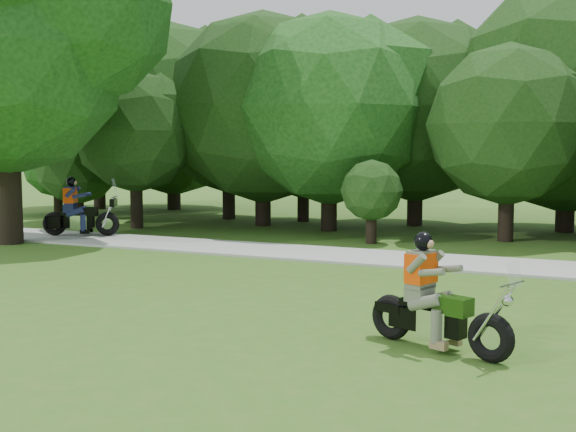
% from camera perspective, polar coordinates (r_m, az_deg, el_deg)
% --- Properties ---
extents(ground, '(100.00, 100.00, 0.00)m').
position_cam_1_polar(ground, '(9.22, -3.44, -10.73)').
color(ground, '#32641C').
rests_on(ground, ground).
extents(walkway, '(60.00, 2.20, 0.06)m').
position_cam_1_polar(walkway, '(16.55, 9.62, -3.43)').
color(walkway, '#A6A6A1').
rests_on(walkway, ground).
extents(tree_line, '(39.54, 12.32, 7.65)m').
position_cam_1_polar(tree_line, '(22.87, 15.86, 8.12)').
color(tree_line, black).
rests_on(tree_line, ground).
extents(big_tree_west, '(8.64, 6.56, 9.96)m').
position_cam_1_polar(big_tree_west, '(21.00, -21.01, 13.85)').
color(big_tree_west, black).
rests_on(big_tree_west, ground).
extents(chopper_motorcycle, '(2.04, 1.07, 1.50)m').
position_cam_1_polar(chopper_motorcycle, '(9.42, 11.31, -7.01)').
color(chopper_motorcycle, black).
rests_on(chopper_motorcycle, ground).
extents(touring_motorcycle, '(2.08, 1.30, 1.67)m').
position_cam_1_polar(touring_motorcycle, '(21.28, -16.41, 0.12)').
color(touring_motorcycle, black).
rests_on(touring_motorcycle, walkway).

